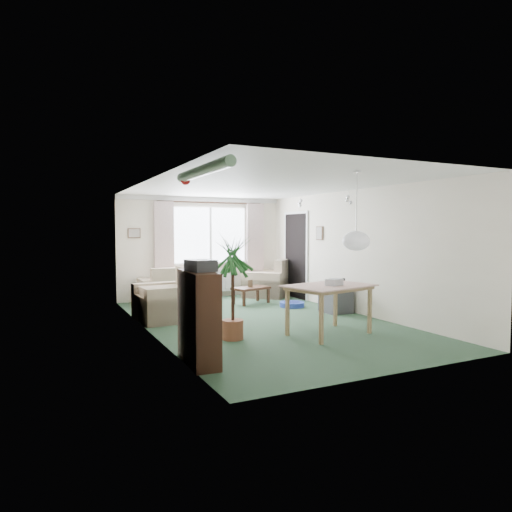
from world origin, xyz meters
name	(u,v)px	position (x,y,z in m)	size (l,w,h in m)	color
ground	(263,322)	(0.00, 0.00, 0.00)	(6.50, 6.50, 0.00)	#2D4B34
window	(210,235)	(0.20, 3.23, 1.50)	(1.80, 0.03, 1.30)	white
curtain_rod	(211,203)	(0.20, 3.15, 2.27)	(2.60, 0.03, 0.03)	black
curtain_left	(164,245)	(-0.95, 3.13, 1.27)	(0.45, 0.08, 2.00)	beige
curtain_right	(255,244)	(1.35, 3.13, 1.27)	(0.45, 0.08, 2.00)	beige
radiator	(211,281)	(0.20, 3.19, 0.40)	(1.20, 0.10, 0.55)	white
doorway	(296,256)	(1.99, 2.20, 1.00)	(0.03, 0.95, 2.00)	black
pendant_lamp	(356,241)	(0.20, -2.30, 1.48)	(0.36, 0.36, 0.36)	white
tinsel_garland	(203,170)	(-1.92, -2.30, 2.28)	(1.60, 1.60, 0.12)	#196626
bauble_cluster_a	(300,201)	(1.30, 0.90, 2.22)	(0.20, 0.20, 0.20)	silver
bauble_cluster_b	(349,197)	(1.60, -0.30, 2.22)	(0.20, 0.20, 0.20)	silver
wall_picture_back	(134,233)	(-1.60, 3.23, 1.55)	(0.28, 0.03, 0.22)	brown
wall_picture_right	(320,233)	(1.98, 1.20, 1.55)	(0.03, 0.24, 0.30)	brown
sofa	(177,285)	(-0.78, 2.75, 0.40)	(1.62, 0.86, 0.81)	beige
armchair_corner	(267,278)	(1.48, 2.73, 0.45)	(1.01, 0.96, 0.90)	beige
armchair_left	(166,294)	(-1.50, 0.92, 0.47)	(1.05, 0.99, 0.94)	#BBA58D
coffee_table	(251,295)	(0.66, 1.90, 0.18)	(0.81, 0.45, 0.37)	black
photo_frame	(250,283)	(0.65, 1.92, 0.45)	(0.12, 0.02, 0.16)	brown
bookshelf	(198,317)	(-1.84, -1.88, 0.56)	(0.31, 0.92, 1.13)	black
hifi_box	(201,265)	(-1.82, -1.91, 1.20)	(0.28, 0.35, 0.14)	#313135
houseplant	(233,287)	(-0.99, -0.95, 0.78)	(0.67, 0.67, 1.56)	#216135
dining_table	(329,310)	(0.47, -1.31, 0.38)	(1.20, 0.80, 0.75)	tan
gift_box	(334,283)	(0.52, -1.38, 0.81)	(0.25, 0.18, 0.12)	silver
tv_cube	(336,300)	(1.70, 0.20, 0.24)	(0.48, 0.53, 0.48)	#3B3A3F
pet_bed	(292,304)	(1.25, 1.12, 0.05)	(0.52, 0.52, 0.10)	navy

